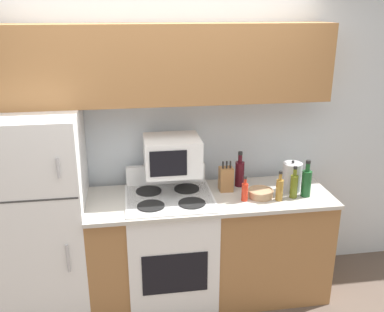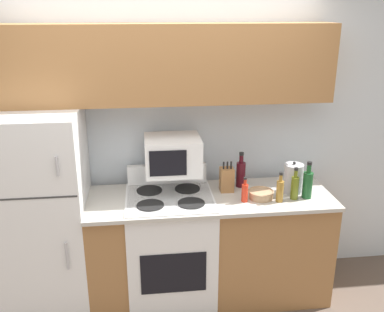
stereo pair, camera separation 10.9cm
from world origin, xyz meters
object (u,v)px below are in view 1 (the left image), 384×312
at_px(refrigerator, 43,217).
at_px(stove, 171,248).
at_px(microwave, 172,155).
at_px(bottle_hot_sauce, 245,191).
at_px(bowl, 261,193).
at_px(bottle_wine_red, 240,173).
at_px(knife_block, 226,179).
at_px(bottle_wine_green, 306,182).
at_px(bottle_olive_oil, 294,185).
at_px(bottle_vinegar, 280,189).
at_px(bottle_soy_sauce, 299,177).
at_px(kettle, 292,177).

distance_m(refrigerator, stove, 1.04).
bearing_deg(microwave, bottle_hot_sauce, -24.79).
distance_m(bowl, bottle_wine_red, 0.28).
relative_size(knife_block, bottle_wine_green, 0.86).
relative_size(refrigerator, bottle_olive_oil, 6.33).
bearing_deg(bottle_vinegar, bottle_olive_oil, 14.38).
distance_m(refrigerator, bottle_soy_sauce, 2.09).
bearing_deg(bottle_wine_green, bottle_wine_red, 149.10).
distance_m(knife_block, kettle, 0.53).
bearing_deg(bottle_soy_sauce, knife_block, -178.66).
distance_m(bottle_wine_red, bottle_olive_oil, 0.46).
xyz_separation_m(stove, bottle_vinegar, (0.84, -0.16, 0.54)).
bearing_deg(kettle, stove, 179.80).
bearing_deg(refrigerator, knife_block, 1.78).
relative_size(bottle_wine_red, bottle_wine_green, 1.00).
height_order(bowl, bottle_wine_green, bottle_wine_green).
distance_m(stove, microwave, 0.77).
xyz_separation_m(bottle_wine_red, kettle, (0.39, -0.16, 0.00)).
height_order(stove, bottle_wine_red, bottle_wine_red).
relative_size(bottle_olive_oil, kettle, 0.99).
bearing_deg(bottle_wine_red, bowl, -66.39).
height_order(refrigerator, kettle, refrigerator).
xyz_separation_m(refrigerator, bottle_olive_oil, (1.95, -0.17, 0.21)).
relative_size(bowl, bottle_soy_sauce, 1.12).
bearing_deg(stove, bottle_olive_oil, -7.64).
distance_m(knife_block, bottle_olive_oil, 0.54).
xyz_separation_m(microwave, knife_block, (0.43, -0.03, -0.22)).
bearing_deg(knife_block, bottle_wine_red, 29.81).
relative_size(bottle_soy_sauce, bottle_wine_green, 0.60).
height_order(refrigerator, bottle_hot_sauce, refrigerator).
distance_m(bottle_wine_green, bottle_hot_sauce, 0.50).
distance_m(stove, bowl, 0.86).
xyz_separation_m(refrigerator, kettle, (1.98, -0.04, 0.23)).
relative_size(bottle_soy_sauce, bottle_hot_sauce, 0.90).
relative_size(refrigerator, bottle_wine_green, 5.48).
bearing_deg(stove, bottle_vinegar, -10.98).
height_order(refrigerator, bowl, refrigerator).
xyz_separation_m(knife_block, bottle_wine_green, (0.60, -0.20, 0.02)).
relative_size(bottle_hot_sauce, kettle, 0.76).
height_order(bowl, kettle, kettle).
xyz_separation_m(bowl, bottle_olive_oil, (0.25, -0.04, 0.07)).
xyz_separation_m(bottle_vinegar, kettle, (0.16, 0.16, 0.03)).
distance_m(bottle_hot_sauce, kettle, 0.45).
distance_m(knife_block, bottle_soy_sauce, 0.63).
height_order(knife_block, bottle_hot_sauce, knife_block).
xyz_separation_m(bottle_wine_red, bottle_wine_green, (0.47, -0.28, 0.00)).
bearing_deg(kettle, bottle_olive_oil, -103.43).
distance_m(stove, bottle_wine_green, 1.22).
bearing_deg(bottle_olive_oil, bottle_hot_sauce, -179.85).
bearing_deg(bottle_wine_red, bottle_soy_sauce, -7.09).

